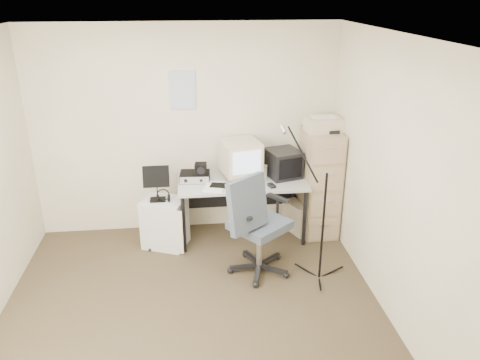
{
  "coord_description": "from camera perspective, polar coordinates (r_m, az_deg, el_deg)",
  "views": [
    {
      "loc": [
        0.03,
        -3.59,
        2.84
      ],
      "look_at": [
        0.55,
        0.95,
        0.95
      ],
      "focal_mm": 35.0,
      "sensor_mm": 36.0,
      "label": 1
    }
  ],
  "objects": [
    {
      "name": "crt_monitor",
      "position": [
        5.48,
        0.05,
        2.42
      ],
      "size": [
        0.5,
        0.52,
        0.47
      ],
      "primitive_type": "cube",
      "rotation": [
        0.0,
        0.0,
        0.21
      ],
      "color": "beige",
      "rests_on": "desk"
    },
    {
      "name": "wall_right",
      "position": [
        4.31,
        18.26,
        -0.39
      ],
      "size": [
        0.02,
        3.6,
        2.5
      ],
      "primitive_type": "cube",
      "color": "beige",
      "rests_on": "ground"
    },
    {
      "name": "music_stand",
      "position": [
        5.35,
        -10.13,
        -0.34
      ],
      "size": [
        0.31,
        0.19,
        0.43
      ],
      "primitive_type": "cube",
      "rotation": [
        0.0,
        0.0,
        -0.1
      ],
      "color": "black",
      "rests_on": "side_cart"
    },
    {
      "name": "wall_back",
      "position": [
        5.62,
        -6.6,
        5.88
      ],
      "size": [
        3.6,
        0.02,
        2.5
      ],
      "primitive_type": "cube",
      "color": "beige",
      "rests_on": "ground"
    },
    {
      "name": "office_chair",
      "position": [
        4.86,
        2.43,
        -5.23
      ],
      "size": [
        0.94,
        0.94,
        1.16
      ],
      "primitive_type": "cube",
      "rotation": [
        0.0,
        0.0,
        0.68
      ],
      "color": "#4A5360",
      "rests_on": "floor"
    },
    {
      "name": "floor",
      "position": [
        4.58,
        -5.72,
        -16.05
      ],
      "size": [
        3.6,
        3.6,
        0.01
      ],
      "primitive_type": "cube",
      "color": "#433820",
      "rests_on": "ground"
    },
    {
      "name": "crt_tv",
      "position": [
        5.61,
        5.28,
        2.05
      ],
      "size": [
        0.44,
        0.46,
        0.32
      ],
      "primitive_type": "cube",
      "rotation": [
        0.0,
        0.0,
        0.27
      ],
      "color": "black",
      "rests_on": "desk"
    },
    {
      "name": "printer",
      "position": [
        5.49,
        10.19,
        6.67
      ],
      "size": [
        0.44,
        0.32,
        0.16
      ],
      "primitive_type": "cube",
      "rotation": [
        0.0,
        0.0,
        0.13
      ],
      "color": "beige",
      "rests_on": "filing_cabinet"
    },
    {
      "name": "wall_front",
      "position": [
        2.4,
        -5.97,
        -19.27
      ],
      "size": [
        3.6,
        0.02,
        2.5
      ],
      "primitive_type": "cube",
      "color": "beige",
      "rests_on": "ground"
    },
    {
      "name": "desk",
      "position": [
        5.65,
        0.23,
        -3.53
      ],
      "size": [
        1.5,
        0.7,
        0.73
      ],
      "primitive_type": "cube",
      "color": "silver",
      "rests_on": "floor"
    },
    {
      "name": "keyboard",
      "position": [
        5.31,
        0.02,
        -0.8
      ],
      "size": [
        0.47,
        0.24,
        0.02
      ],
      "primitive_type": "cube",
      "rotation": [
        0.0,
        0.0,
        -0.19
      ],
      "color": "beige",
      "rests_on": "desk"
    },
    {
      "name": "ceiling",
      "position": [
        3.61,
        -7.31,
        16.89
      ],
      "size": [
        3.6,
        3.6,
        0.01
      ],
      "primitive_type": "cube",
      "color": "white",
      "rests_on": "ground"
    },
    {
      "name": "side_cart",
      "position": [
        5.55,
        -9.14,
        -5.15
      ],
      "size": [
        0.58,
        0.52,
        0.58
      ],
      "primitive_type": "cube",
      "rotation": [
        0.0,
        0.0,
        -0.37
      ],
      "color": "silver",
      "rests_on": "floor"
    },
    {
      "name": "filing_cabinet",
      "position": [
        5.74,
        9.67,
        -0.31
      ],
      "size": [
        0.4,
        0.6,
        1.3
      ],
      "primitive_type": "cube",
      "color": "gray",
      "rests_on": "floor"
    },
    {
      "name": "desk_speaker",
      "position": [
        5.59,
        2.93,
        1.07
      ],
      "size": [
        0.1,
        0.1,
        0.15
      ],
      "primitive_type": "cube",
      "rotation": [
        0.0,
        0.0,
        -0.27
      ],
      "color": "beige",
      "rests_on": "desk"
    },
    {
      "name": "mouse",
      "position": [
        5.34,
        3.87,
        -0.69
      ],
      "size": [
        0.09,
        0.12,
        0.03
      ],
      "primitive_type": "cube",
      "rotation": [
        0.0,
        0.0,
        0.32
      ],
      "color": "black",
      "rests_on": "desk"
    },
    {
      "name": "headphones",
      "position": [
        5.37,
        -9.33,
        -2.11
      ],
      "size": [
        0.19,
        0.19,
        0.03
      ],
      "primitive_type": "torus",
      "rotation": [
        0.0,
        0.0,
        0.21
      ],
      "color": "black",
      "rests_on": "side_cart"
    },
    {
      "name": "radio_speaker",
      "position": [
        5.43,
        -4.81,
        1.38
      ],
      "size": [
        0.15,
        0.14,
        0.13
      ],
      "primitive_type": "cube",
      "rotation": [
        0.0,
        0.0,
        -0.12
      ],
      "color": "black",
      "rests_on": "radio_receiver"
    },
    {
      "name": "wall_calendar",
      "position": [
        5.49,
        -7.05,
        10.85
      ],
      "size": [
        0.3,
        0.02,
        0.44
      ],
      "primitive_type": "cube",
      "color": "white",
      "rests_on": "wall_back"
    },
    {
      "name": "papers",
      "position": [
        5.32,
        -3.08,
        -0.81
      ],
      "size": [
        0.29,
        0.34,
        0.02
      ],
      "primitive_type": "cube",
      "rotation": [
        0.0,
        0.0,
        -0.26
      ],
      "color": "white",
      "rests_on": "desk"
    },
    {
      "name": "radio_receiver",
      "position": [
        5.52,
        -5.52,
        0.43
      ],
      "size": [
        0.36,
        0.27,
        0.1
      ],
      "primitive_type": "cube",
      "rotation": [
        0.0,
        0.0,
        -0.08
      ],
      "color": "black",
      "rests_on": "desk"
    },
    {
      "name": "mic_stand",
      "position": [
        4.74,
        10.22,
        -3.78
      ],
      "size": [
        0.03,
        0.03,
        1.55
      ],
      "primitive_type": "cylinder",
      "rotation": [
        0.0,
        0.0,
        1.83
      ],
      "color": "black",
      "rests_on": "floor"
    },
    {
      "name": "pc_tower",
      "position": [
        5.87,
        6.98,
        -4.58
      ],
      "size": [
        0.31,
        0.44,
        0.37
      ],
      "primitive_type": "cube",
      "rotation": [
        0.0,
        0.0,
        0.39
      ],
      "color": "beige",
      "rests_on": "floor"
    }
  ]
}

